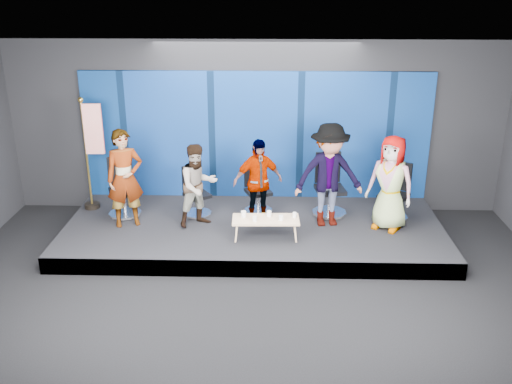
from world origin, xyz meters
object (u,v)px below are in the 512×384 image
chair_e (394,200)px  panelist_e (391,183)px  mug_b (255,219)px  mug_d (281,218)px  panelist_b (198,186)px  mug_c (269,214)px  panelist_a (125,178)px  mug_e (295,215)px  mug_a (244,214)px  flag_stand (92,151)px  chair_d (329,195)px  panelist_d (329,175)px  chair_c (257,196)px  panelist_c (258,182)px  chair_a (123,196)px  chair_b (196,199)px

chair_e → panelist_e: bearing=-80.0°
chair_e → mug_b: 2.82m
mug_d → panelist_b: bearing=158.7°
chair_e → mug_c: 2.51m
panelist_a → mug_e: 3.13m
mug_b → mug_a: bearing=138.1°
mug_b → flag_stand: bearing=156.6°
mug_d → mug_e: size_ratio=1.08×
panelist_a → panelist_e: bearing=-21.9°
panelist_a → panelist_b: panelist_a is taller
chair_d → panelist_d: bearing=-106.9°
chair_c → panelist_a: bearing=174.4°
mug_d → flag_stand: 3.94m
panelist_d → mug_b: (-1.32, -0.73, -0.56)m
chair_c → panelist_c: panelist_c is taller
panelist_d → flag_stand: bearing=163.6°
panelist_b → panelist_e: (3.46, -0.04, 0.10)m
chair_a → panelist_a: (0.19, -0.47, 0.54)m
panelist_b → mug_a: (0.85, -0.45, -0.36)m
chair_c → mug_e: chair_c is taller
panelist_c → panelist_e: bearing=-26.5°
panelist_c → chair_e: size_ratio=1.50×
chair_c → chair_d: bearing=-24.1°
chair_a → mug_c: size_ratio=11.27×
panelist_b → panelist_e: size_ratio=0.89×
chair_b → flag_stand: (-2.02, 0.26, 0.86)m
panelist_a → chair_e: (4.98, 0.45, -0.55)m
panelist_c → chair_d: bearing=-3.9°
panelist_d → mug_e: bearing=-147.9°
panelist_e → mug_e: size_ratio=20.07×
panelist_c → mug_e: panelist_c is taller
chair_e → mug_c: (-2.37, -0.83, 0.06)m
mug_d → flag_stand: (-3.63, 1.33, 0.77)m
chair_c → flag_stand: size_ratio=0.45×
mug_d → panelist_c: bearing=119.7°
mug_a → mug_d: mug_a is taller
chair_b → flag_stand: bearing=139.8°
mug_a → flag_stand: 3.29m
panelist_a → mug_c: (2.62, -0.38, -0.50)m
mug_c → panelist_a: bearing=171.7°
mug_c → chair_b: bearing=147.6°
panelist_a → chair_d: panelist_a is taller
panelist_e → flag_stand: 5.65m
panelist_c → mug_c: panelist_c is taller
chair_b → flag_stand: 2.21m
mug_c → mug_d: bearing=-40.0°
chair_a → panelist_c: (2.59, -0.29, 0.44)m
panelist_a → panelist_c: bearing=-17.3°
chair_d → mug_c: 1.53m
chair_e → chair_b: bearing=-147.7°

